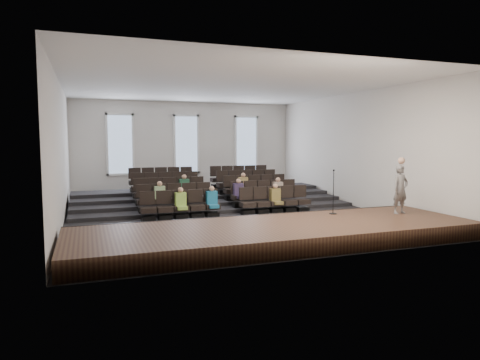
% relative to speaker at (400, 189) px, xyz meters
% --- Properties ---
extents(ground, '(14.00, 14.00, 0.00)m').
position_rel_speaker_xyz_m(ground, '(-4.56, 4.72, -1.31)').
color(ground, black).
rests_on(ground, ground).
extents(ceiling, '(12.00, 14.00, 0.02)m').
position_rel_speaker_xyz_m(ceiling, '(-4.56, 4.72, 3.70)').
color(ceiling, white).
rests_on(ceiling, ground).
extents(wall_back, '(12.00, 0.04, 5.00)m').
position_rel_speaker_xyz_m(wall_back, '(-4.56, 11.74, 1.19)').
color(wall_back, silver).
rests_on(wall_back, ground).
extents(wall_front, '(12.00, 0.04, 5.00)m').
position_rel_speaker_xyz_m(wall_front, '(-4.56, -2.30, 1.19)').
color(wall_front, silver).
rests_on(wall_front, ground).
extents(wall_left, '(0.04, 14.00, 5.00)m').
position_rel_speaker_xyz_m(wall_left, '(-10.58, 4.72, 1.19)').
color(wall_left, silver).
rests_on(wall_left, ground).
extents(wall_right, '(0.04, 14.00, 5.00)m').
position_rel_speaker_xyz_m(wall_right, '(1.46, 4.72, 1.19)').
color(wall_right, silver).
rests_on(wall_right, ground).
extents(stage, '(11.80, 3.60, 0.50)m').
position_rel_speaker_xyz_m(stage, '(-4.56, -0.38, -1.06)').
color(stage, '#4B3320').
rests_on(stage, ground).
extents(stage_lip, '(11.80, 0.06, 0.52)m').
position_rel_speaker_xyz_m(stage_lip, '(-4.56, 1.39, -1.06)').
color(stage_lip, black).
rests_on(stage_lip, ground).
extents(risers, '(11.80, 4.80, 0.60)m').
position_rel_speaker_xyz_m(risers, '(-4.56, 7.89, -1.11)').
color(risers, black).
rests_on(risers, ground).
extents(seating_rows, '(6.80, 4.70, 1.67)m').
position_rel_speaker_xyz_m(seating_rows, '(-4.56, 6.26, -0.63)').
color(seating_rows, black).
rests_on(seating_rows, ground).
extents(windows, '(8.44, 0.10, 3.24)m').
position_rel_speaker_xyz_m(windows, '(-4.56, 11.67, 1.39)').
color(windows, white).
rests_on(windows, wall_back).
extents(audience, '(5.45, 2.64, 1.10)m').
position_rel_speaker_xyz_m(audience, '(-4.56, 5.04, -0.50)').
color(audience, '#94C24D').
rests_on(audience, seating_rows).
extents(speaker, '(0.62, 0.44, 1.61)m').
position_rel_speaker_xyz_m(speaker, '(0.00, 0.00, 0.00)').
color(speaker, slate).
rests_on(speaker, stage).
extents(mic_stand, '(0.25, 0.25, 1.47)m').
position_rel_speaker_xyz_m(mic_stand, '(-2.11, 0.70, -0.37)').
color(mic_stand, black).
rests_on(mic_stand, stage).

